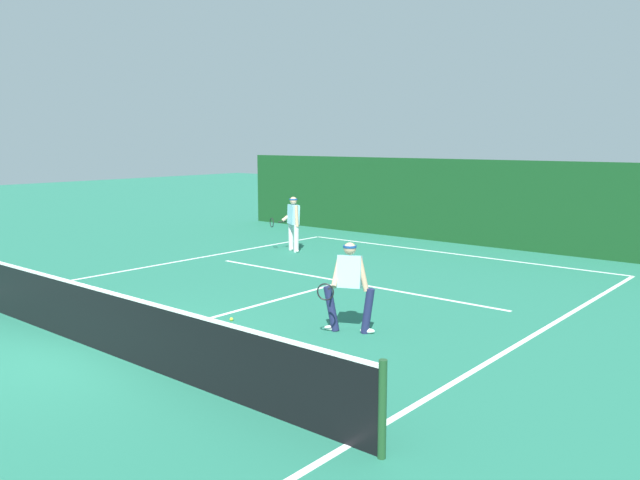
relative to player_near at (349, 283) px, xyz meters
name	(u,v)px	position (x,y,z in m)	size (l,w,h in m)	color
ground_plane	(96,349)	(-2.53, -3.34, -0.87)	(80.00, 80.00, 0.00)	#236C54
court_line_baseline_far	(449,253)	(-2.53, 8.18, -0.87)	(10.16, 0.10, 0.01)	white
court_line_sideline_right	(348,445)	(2.55, -3.34, -0.87)	(0.10, 23.03, 0.01)	white
court_line_service	(344,282)	(-2.53, 3.12, -0.87)	(8.28, 0.10, 0.01)	white
court_line_centre	(243,309)	(-2.53, -0.14, -0.87)	(0.10, 6.40, 0.01)	white
tennis_net	(95,317)	(-2.53, -3.34, -0.34)	(11.13, 0.09, 1.08)	#1E4723
player_near	(349,283)	(0.00, 0.00, 0.00)	(0.89, 0.98, 1.59)	#1E234C
player_far	(293,221)	(-6.31, 5.49, 0.04)	(0.98, 0.87, 1.64)	silver
tennis_ball	(231,319)	(-2.09, -0.85, -0.84)	(0.07, 0.07, 0.07)	#D1E033
back_fence_windscreen	(479,203)	(-2.53, 10.04, 0.49)	(19.69, 0.12, 2.72)	#13411C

